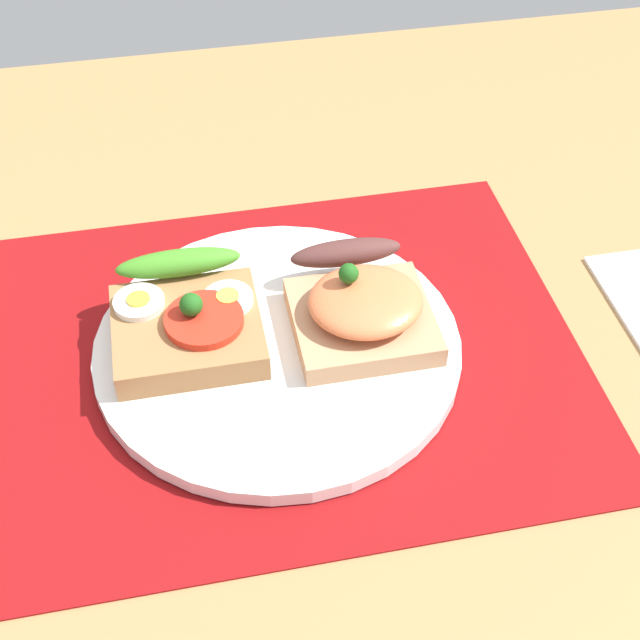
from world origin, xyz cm
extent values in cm
cube|color=#9F7646|center=(0.00, 0.00, -1.60)|extent=(120.00, 90.00, 3.20)
cube|color=maroon|center=(0.00, 0.00, 0.15)|extent=(42.00, 33.34, 0.30)
cylinder|color=white|center=(0.00, 0.00, 0.86)|extent=(25.42, 25.42, 1.11)
cube|color=#9F6C40|center=(-5.99, 1.16, 2.45)|extent=(10.03, 9.15, 2.07)
cylinder|color=red|center=(-4.80, 0.67, 3.78)|extent=(5.36, 5.36, 0.60)
ellipsoid|color=#418B24|center=(-5.99, 6.14, 4.38)|extent=(8.83, 2.20, 1.80)
sphere|color=#1E5919|center=(-5.51, 1.16, 4.88)|extent=(1.60, 1.60, 1.60)
cylinder|color=white|center=(-9.00, 3.30, 3.73)|extent=(3.51, 3.51, 0.50)
cylinder|color=yellow|center=(-9.00, 3.30, 4.06)|extent=(1.58, 1.58, 0.16)
cylinder|color=white|center=(-2.98, 2.42, 3.73)|extent=(3.51, 3.51, 0.50)
cylinder|color=yellow|center=(-2.98, 2.42, 4.06)|extent=(1.58, 1.58, 0.16)
cube|color=tan|center=(5.99, 0.48, 2.22)|extent=(9.59, 9.08, 1.62)
ellipsoid|color=#E77143|center=(6.15, 0.17, 4.09)|extent=(7.86, 7.26, 2.12)
ellipsoid|color=#522D2A|center=(5.99, 5.42, 3.93)|extent=(8.15, 2.20, 1.80)
sphere|color=#1E5919|center=(5.19, 1.08, 5.85)|extent=(1.40, 1.40, 1.40)
camera|label=1|loc=(-5.61, -43.08, 46.28)|focal=50.72mm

